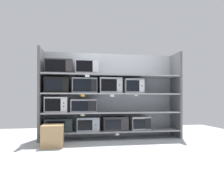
{
  "coord_description": "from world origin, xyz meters",
  "views": [
    {
      "loc": [
        -0.74,
        -4.54,
        0.86
      ],
      "look_at": [
        0.0,
        0.0,
        0.9
      ],
      "focal_mm": 33.07,
      "sensor_mm": 36.0,
      "label": 1
    }
  ],
  "objects": [
    {
      "name": "microwave_5",
      "position": [
        -0.63,
        -0.0,
        0.73
      ],
      "size": [
        0.55,
        0.34,
        0.27
      ],
      "color": "#B8B5C4",
      "rests_on": "shelf_1"
    },
    {
      "name": "microwave_1",
      "position": [
        -0.54,
        -0.0,
        0.33
      ],
      "size": [
        0.48,
        0.43,
        0.29
      ],
      "color": "#989FAE",
      "rests_on": "shelf_0"
    },
    {
      "name": "upright_left",
      "position": [
        -1.53,
        0.0,
        0.97
      ],
      "size": [
        0.05,
        0.52,
        1.95
      ],
      "primitive_type": "cube",
      "color": "#5B5B5E",
      "rests_on": "ground"
    },
    {
      "name": "price_tag_6",
      "position": [
        -0.56,
        -0.26,
        1.36
      ],
      "size": [
        0.09,
        0.0,
        0.05
      ],
      "primitive_type": "cube",
      "color": "white"
    },
    {
      "name": "microwave_11",
      "position": [
        -0.56,
        -0.0,
        1.57
      ],
      "size": [
        0.5,
        0.36,
        0.31
      ],
      "color": "#B2B2BA",
      "rests_on": "shelf_3"
    },
    {
      "name": "microwave_7",
      "position": [
        -0.61,
        -0.0,
        1.17
      ],
      "size": [
        0.53,
        0.35,
        0.33
      ],
      "color": "#97A0A9",
      "rests_on": "shelf_2"
    },
    {
      "name": "shelf_0",
      "position": [
        0.0,
        0.0,
        0.17
      ],
      "size": [
        3.0,
        0.52,
        0.03
      ],
      "primitive_type": "cube",
      "color": "#99999E",
      "rests_on": "ground"
    },
    {
      "name": "microwave_0",
      "position": [
        -1.15,
        -0.0,
        0.32
      ],
      "size": [
        0.57,
        0.34,
        0.27
      ],
      "color": "#293335",
      "rests_on": "shelf_0"
    },
    {
      "name": "shipping_carton",
      "position": [
        -1.21,
        -0.62,
        0.2
      ],
      "size": [
        0.38,
        0.38,
        0.4
      ],
      "primitive_type": "cube",
      "color": "tan",
      "rests_on": "ground"
    },
    {
      "name": "microwave_6",
      "position": [
        -1.19,
        -0.0,
        1.17
      ],
      "size": [
        0.5,
        0.43,
        0.32
      ],
      "color": "black",
      "rests_on": "shelf_2"
    },
    {
      "name": "back_panel",
      "position": [
        0.0,
        0.28,
        0.97
      ],
      "size": [
        3.2,
        0.04,
        1.95
      ],
      "primitive_type": "cube",
      "color": "#9EA3A8",
      "rests_on": "ground"
    },
    {
      "name": "price_tag_2",
      "position": [
        -0.65,
        -0.26,
        0.55
      ],
      "size": [
        0.08,
        0.0,
        0.03
      ],
      "primitive_type": "cube",
      "color": "beige"
    },
    {
      "name": "shelf_1",
      "position": [
        0.0,
        0.0,
        0.58
      ],
      "size": [
        3.0,
        0.52,
        0.03
      ],
      "primitive_type": "cube",
      "color": "#99999E"
    },
    {
      "name": "price_tag_5",
      "position": [
        0.48,
        -0.26,
        0.96
      ],
      "size": [
        0.07,
        0.0,
        0.03
      ],
      "primitive_type": "cube",
      "color": "white"
    },
    {
      "name": "upright_right",
      "position": [
        1.53,
        0.0,
        0.97
      ],
      "size": [
        0.05,
        0.52,
        1.95
      ],
      "primitive_type": "cube",
      "color": "#5B5B5E",
      "rests_on": "ground"
    },
    {
      "name": "price_tag_4",
      "position": [
        -0.04,
        -0.26,
        0.95
      ],
      "size": [
        0.08,
        0.0,
        0.05
      ],
      "primitive_type": "cube",
      "color": "white"
    },
    {
      "name": "ground",
      "position": [
        0.0,
        -1.0,
        -0.01
      ],
      "size": [
        7.0,
        6.0,
        0.02
      ],
      "primitive_type": "cube",
      "color": "#B2B7BC"
    },
    {
      "name": "microwave_4",
      "position": [
        -1.21,
        -0.0,
        0.76
      ],
      "size": [
        0.47,
        0.37,
        0.32
      ],
      "color": "white",
      "rests_on": "shelf_1"
    },
    {
      "name": "microwave_8",
      "position": [
        -0.04,
        -0.0,
        1.18
      ],
      "size": [
        0.48,
        0.4,
        0.34
      ],
      "color": "#B6BBBD",
      "rests_on": "shelf_2"
    },
    {
      "name": "price_tag_3",
      "position": [
        -0.65,
        -0.26,
        0.95
      ],
      "size": [
        0.08,
        0.0,
        0.04
      ],
      "primitive_type": "cube",
      "color": "orange"
    },
    {
      "name": "microwave_9",
      "position": [
        0.48,
        -0.0,
        1.17
      ],
      "size": [
        0.43,
        0.43,
        0.32
      ],
      "color": "#A4A5AD",
      "rests_on": "shelf_2"
    },
    {
      "name": "price_tag_0",
      "position": [
        -1.18,
        -0.26,
        0.14
      ],
      "size": [
        0.09,
        0.0,
        0.03
      ],
      "primitive_type": "cube",
      "color": "orange"
    },
    {
      "name": "microwave_2",
      "position": [
        0.06,
        -0.0,
        0.34
      ],
      "size": [
        0.54,
        0.43,
        0.3
      ],
      "color": "#322E31",
      "rests_on": "shelf_0"
    },
    {
      "name": "shelf_3",
      "position": [
        0.0,
        0.0,
        1.4
      ],
      "size": [
        3.0,
        0.52,
        0.03
      ],
      "primitive_type": "cube",
      "color": "#99999E"
    },
    {
      "name": "price_tag_1",
      "position": [
        0.07,
        -0.26,
        0.13
      ],
      "size": [
        0.08,
        0.0,
        0.04
      ],
      "primitive_type": "cube",
      "color": "white"
    },
    {
      "name": "microwave_3",
      "position": [
        0.64,
        -0.0,
        0.34
      ],
      "size": [
        0.43,
        0.36,
        0.29
      ],
      "color": "#B9BBB6",
      "rests_on": "shelf_0"
    },
    {
      "name": "microwave_10",
      "position": [
        -1.15,
        -0.0,
        1.57
      ],
      "size": [
        0.57,
        0.39,
        0.3
      ],
      "color": "#322E2F",
      "rests_on": "shelf_3"
    },
    {
      "name": "shelf_2",
      "position": [
        0.0,
        0.0,
        0.99
      ],
      "size": [
        3.0,
        0.52,
        0.03
      ],
      "primitive_type": "cube",
      "color": "#99999E"
    }
  ]
}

